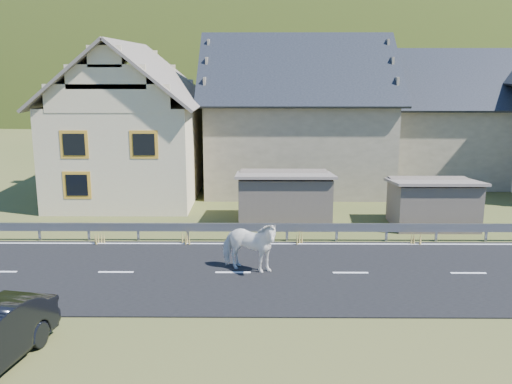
{
  "coord_description": "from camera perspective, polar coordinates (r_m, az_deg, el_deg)",
  "views": [
    {
      "loc": [
        -3.07,
        -18.33,
        6.92
      ],
      "look_at": [
        -3.24,
        2.57,
        2.28
      ],
      "focal_mm": 40.0,
      "sensor_mm": 36.0,
      "label": 1
    }
  ],
  "objects": [
    {
      "name": "house_stone_b",
      "position": [
        37.43,
        19.45,
        7.7
      ],
      "size": [
        9.8,
        8.8,
        8.1
      ],
      "color": "gray",
      "rests_on": "ground"
    },
    {
      "name": "shed_left",
      "position": [
        25.53,
        2.85,
        -0.68
      ],
      "size": [
        4.3,
        3.3,
        2.4
      ],
      "primitive_type": "cube",
      "color": "#6F6254",
      "rests_on": "ground"
    },
    {
      "name": "road",
      "position": [
        19.83,
        9.43,
        -8.03
      ],
      "size": [
        60.0,
        7.0,
        0.04
      ],
      "primitive_type": "cube",
      "color": "black",
      "rests_on": "ground"
    },
    {
      "name": "ground",
      "position": [
        19.83,
        9.43,
        -8.08
      ],
      "size": [
        160.0,
        160.0,
        0.0
      ],
      "primitive_type": "plane",
      "color": "#324119",
      "rests_on": "ground"
    },
    {
      "name": "house_cream",
      "position": [
        31.22,
        -12.49,
        7.51
      ],
      "size": [
        7.8,
        9.8,
        8.3
      ],
      "color": "beige",
      "rests_on": "ground"
    },
    {
      "name": "shed_right",
      "position": [
        26.16,
        17.27,
        -1.14
      ],
      "size": [
        3.8,
        2.9,
        2.2
      ],
      "primitive_type": "cube",
      "color": "#6F6254",
      "rests_on": "ground"
    },
    {
      "name": "conifer_patch",
      "position": [
        138.44,
        -22.02,
        11.25
      ],
      "size": [
        76.0,
        50.0,
        28.0
      ],
      "primitive_type": "ellipsoid",
      "color": "black",
      "rests_on": "ground"
    },
    {
      "name": "house_stone_a",
      "position": [
        33.47,
        4.05,
        8.57
      ],
      "size": [
        10.8,
        9.8,
        8.9
      ],
      "color": "gray",
      "rests_on": "ground"
    },
    {
      "name": "guardrail",
      "position": [
        23.12,
        8.09,
        -3.58
      ],
      "size": [
        28.1,
        0.09,
        0.75
      ],
      "color": "#93969B",
      "rests_on": "ground"
    },
    {
      "name": "mountain",
      "position": [
        200.31,
        2.77,
        4.78
      ],
      "size": [
        440.0,
        280.0,
        260.0
      ],
      "primitive_type": "ellipsoid",
      "color": "#293810",
      "rests_on": "ground"
    },
    {
      "name": "horse",
      "position": [
        19.43,
        -0.72,
        -5.4
      ],
      "size": [
        1.7,
        2.35,
        1.81
      ],
      "primitive_type": "imported",
      "rotation": [
        0.0,
        0.0,
        1.19
      ],
      "color": "white",
      "rests_on": "road"
    },
    {
      "name": "lane_markings",
      "position": [
        19.82,
        9.43,
        -7.96
      ],
      "size": [
        60.0,
        6.6,
        0.01
      ],
      "primitive_type": "cube",
      "color": "silver",
      "rests_on": "road"
    }
  ]
}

